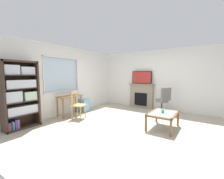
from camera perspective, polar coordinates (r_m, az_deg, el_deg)
The scene contains 12 objects.
ground at distance 4.44m, azimuth 6.12°, elevation -13.78°, with size 5.94×6.13×0.02m, color #B2A893.
wall_back_with_window at distance 5.88m, azimuth -16.08°, elevation 3.28°, with size 4.94×0.15×2.52m.
wall_right at distance 6.52m, azimuth 16.93°, elevation 3.75°, with size 0.12×5.33×2.52m, color white.
bookshelf at distance 4.69m, azimuth -32.64°, elevation -1.38°, with size 0.90×0.38×1.86m.
desk_under_window at distance 5.46m, azimuth -16.38°, elevation -3.71°, with size 0.91×0.42×0.72m.
wooden_chair at distance 5.04m, azimuth -13.36°, elevation -5.89°, with size 0.52×0.51×0.90m.
plastic_drawer_unit at distance 6.03m, azimuth -11.24°, elevation -6.00°, with size 0.35×0.40×0.49m, color #72ADDB.
fireplace at distance 6.64m, azimuth 11.56°, elevation -2.34°, with size 0.26×1.16×1.06m.
tv at distance 6.55m, azimuth 11.65°, elevation 4.65°, with size 0.06×0.90×0.56m.
office_chair at distance 5.81m, azimuth 19.61°, elevation -3.58°, with size 0.62×0.62×1.00m.
coffee_table at distance 4.28m, azimuth 19.48°, elevation -9.42°, with size 0.95×0.68×0.44m.
sippy_cup at distance 4.25m, azimuth 19.41°, elevation -8.03°, with size 0.07×0.07×0.09m, color #33B770.
Camera 1 is at (-3.68, -1.98, 1.50)m, focal length 23.15 mm.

